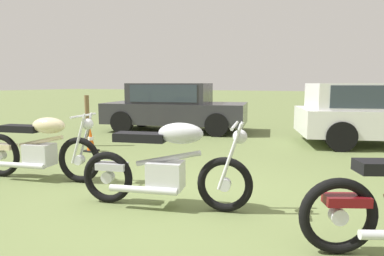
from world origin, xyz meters
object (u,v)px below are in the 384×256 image
motorcycle_cream (39,148)px  motorcycle_silver (166,166)px  fence_post_wooden (87,121)px  traffic_cone (91,141)px  car_charcoal (173,105)px

motorcycle_cream → motorcycle_silver: same height
fence_post_wooden → motorcycle_cream: bearing=-61.7°
motorcycle_cream → fence_post_wooden: size_ratio=1.72×
motorcycle_silver → traffic_cone: size_ratio=4.00×
car_charcoal → fence_post_wooden: car_charcoal is taller
motorcycle_cream → car_charcoal: car_charcoal is taller
motorcycle_silver → car_charcoal: (-3.05, 5.69, 0.30)m
motorcycle_cream → car_charcoal: (-0.77, 5.50, 0.32)m
motorcycle_cream → traffic_cone: 2.17m
motorcycle_cream → motorcycle_silver: bearing=-16.7°
motorcycle_silver → traffic_cone: (-3.11, 2.18, -0.27)m
car_charcoal → fence_post_wooden: 3.11m
motorcycle_cream → traffic_cone: bearing=100.5°
car_charcoal → fence_post_wooden: (-0.55, -3.05, -0.21)m
traffic_cone → fence_post_wooden: bearing=137.2°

